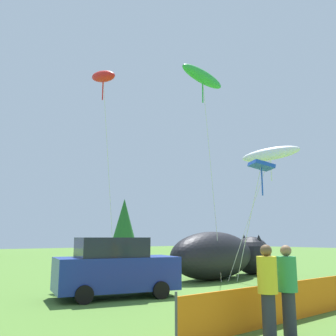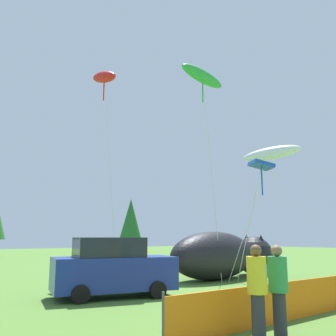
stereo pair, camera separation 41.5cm
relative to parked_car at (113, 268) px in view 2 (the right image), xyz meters
The scene contains 12 objects.
ground_plane 4.45m from the parked_car, 33.67° to the right, with size 120.00×120.00×0.00m, color #4C752D.
parked_car is the anchor object (origin of this frame).
folding_chair 6.36m from the parked_car, 19.11° to the right, with size 0.64×0.64×0.94m.
inflatable_cat 7.34m from the parked_car, 13.72° to the left, with size 7.51×3.05×2.26m.
safety_fence 6.43m from the parked_car, 64.15° to the right, with size 10.02×0.21×1.00m.
spectator_in_grey_shirt 6.52m from the parked_car, 92.81° to the right, with size 0.40×0.40×1.85m.
spectator_in_yellow_shirt 6.60m from the parked_car, 87.79° to the right, with size 0.40×0.40×1.83m.
kite_red_lizard 10.84m from the parked_car, 68.11° to the left, with size 2.22×2.27×10.85m.
kite_white_ghost 9.41m from the parked_car, ahead, with size 2.54×2.86×6.36m.
kite_blue_box 7.53m from the parked_car, 14.20° to the right, with size 1.23×2.64×5.22m.
kite_green_fish 9.94m from the parked_car, ahead, with size 2.70×0.77×10.08m.
horizon_tree_west 43.61m from the parked_car, 57.58° to the left, with size 3.23×3.23×7.71m.
Camera 2 is at (-10.11, -9.24, 1.99)m, focal length 40.00 mm.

